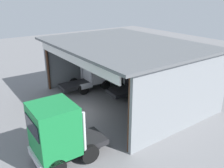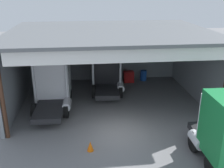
{
  "view_description": "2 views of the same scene",
  "coord_description": "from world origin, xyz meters",
  "px_view_note": "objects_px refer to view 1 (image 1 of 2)",
  "views": [
    {
      "loc": [
        16.25,
        -8.16,
        9.48
      ],
      "look_at": [
        0.0,
        3.48,
        1.82
      ],
      "focal_mm": 38.62,
      "sensor_mm": 36.0,
      "label": 1
    },
    {
      "loc": [
        -1.94,
        -13.83,
        8.27
      ],
      "look_at": [
        0.0,
        3.48,
        1.82
      ],
      "focal_mm": 42.42,
      "sensor_mm": 36.0,
      "label": 2
    }
  ],
  "objects_px": {
    "truck_white_yard_outside": "(93,72)",
    "traffic_cone": "(50,108)",
    "oil_drum": "(184,96)",
    "truck_green_center_bay": "(58,132)",
    "tool_cart": "(170,92)",
    "truck_black_left_bay": "(140,77)"
  },
  "relations": [
    {
      "from": "truck_green_center_bay",
      "to": "traffic_cone",
      "type": "height_order",
      "value": "truck_green_center_bay"
    },
    {
      "from": "truck_white_yard_outside",
      "to": "truck_green_center_bay",
      "type": "relative_size",
      "value": 1.18
    },
    {
      "from": "truck_white_yard_outside",
      "to": "truck_black_left_bay",
      "type": "height_order",
      "value": "truck_white_yard_outside"
    },
    {
      "from": "truck_green_center_bay",
      "to": "traffic_cone",
      "type": "distance_m",
      "value": 7.07
    },
    {
      "from": "truck_green_center_bay",
      "to": "tool_cart",
      "type": "relative_size",
      "value": 4.44
    },
    {
      "from": "truck_white_yard_outside",
      "to": "oil_drum",
      "type": "height_order",
      "value": "truck_white_yard_outside"
    },
    {
      "from": "truck_green_center_bay",
      "to": "tool_cart",
      "type": "distance_m",
      "value": 12.92
    },
    {
      "from": "tool_cart",
      "to": "truck_white_yard_outside",
      "type": "bearing_deg",
      "value": -143.24
    },
    {
      "from": "truck_black_left_bay",
      "to": "tool_cart",
      "type": "height_order",
      "value": "truck_black_left_bay"
    },
    {
      "from": "truck_white_yard_outside",
      "to": "truck_black_left_bay",
      "type": "xyz_separation_m",
      "value": [
        4.1,
        2.81,
        -0.04
      ]
    },
    {
      "from": "oil_drum",
      "to": "tool_cart",
      "type": "height_order",
      "value": "tool_cart"
    },
    {
      "from": "oil_drum",
      "to": "truck_green_center_bay",
      "type": "bearing_deg",
      "value": -84.51
    },
    {
      "from": "oil_drum",
      "to": "traffic_cone",
      "type": "xyz_separation_m",
      "value": [
        -5.32,
        -10.79,
        -0.19
      ]
    },
    {
      "from": "truck_black_left_bay",
      "to": "truck_green_center_bay",
      "type": "distance_m",
      "value": 11.72
    },
    {
      "from": "tool_cart",
      "to": "truck_black_left_bay",
      "type": "bearing_deg",
      "value": -139.2
    },
    {
      "from": "truck_green_center_bay",
      "to": "tool_cart",
      "type": "xyz_separation_m",
      "value": [
        -2.67,
        12.55,
        -1.49
      ]
    },
    {
      "from": "truck_white_yard_outside",
      "to": "oil_drum",
      "type": "bearing_deg",
      "value": 34.94
    },
    {
      "from": "tool_cart",
      "to": "traffic_cone",
      "type": "xyz_separation_m",
      "value": [
        -3.89,
        -10.5,
        -0.22
      ]
    },
    {
      "from": "truck_black_left_bay",
      "to": "truck_green_center_bay",
      "type": "height_order",
      "value": "truck_green_center_bay"
    },
    {
      "from": "truck_white_yard_outside",
      "to": "tool_cart",
      "type": "bearing_deg",
      "value": 38.85
    },
    {
      "from": "truck_white_yard_outside",
      "to": "traffic_cone",
      "type": "bearing_deg",
      "value": -65.3
    },
    {
      "from": "truck_green_center_bay",
      "to": "truck_black_left_bay",
      "type": "bearing_deg",
      "value": -64.69
    }
  ]
}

